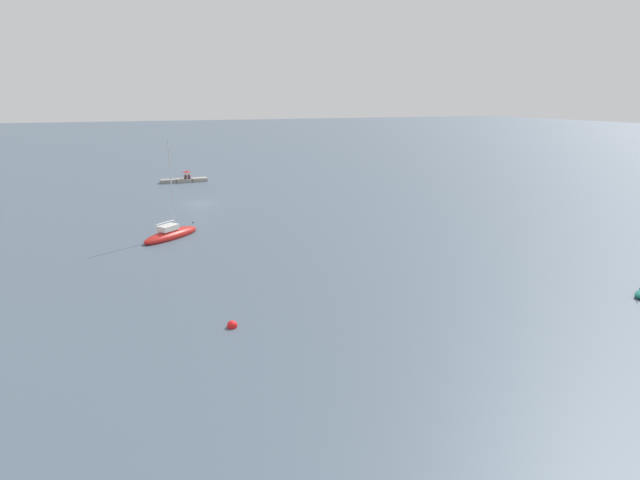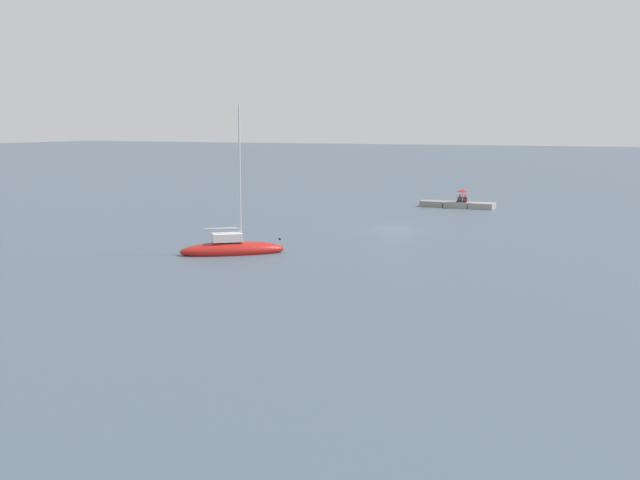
{
  "view_description": "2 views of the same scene",
  "coord_description": "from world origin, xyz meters",
  "px_view_note": "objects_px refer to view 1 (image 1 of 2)",
  "views": [
    {
      "loc": [
        8.38,
        64.26,
        12.96
      ],
      "look_at": [
        -6.86,
        24.82,
        0.94
      ],
      "focal_mm": 28.13,
      "sensor_mm": 36.0,
      "label": 1
    },
    {
      "loc": [
        -21.16,
        58.17,
        8.05
      ],
      "look_at": [
        -2.05,
        17.84,
        1.58
      ],
      "focal_mm": 44.94,
      "sensor_mm": 36.0,
      "label": 2
    }
  ],
  "objects_px": {
    "sailboat_red_near": "(171,234)",
    "mooring_buoy_near": "(232,326)",
    "umbrella_open_red": "(187,171)",
    "person_seated_brown_right": "(185,177)",
    "person_seated_maroon_left": "(189,177)"
  },
  "relations": [
    {
      "from": "person_seated_brown_right",
      "to": "umbrella_open_red",
      "type": "bearing_deg",
      "value": -167.54
    },
    {
      "from": "umbrella_open_red",
      "to": "sailboat_red_near",
      "type": "relative_size",
      "value": 0.14
    },
    {
      "from": "mooring_buoy_near",
      "to": "sailboat_red_near",
      "type": "bearing_deg",
      "value": -85.99
    },
    {
      "from": "person_seated_brown_right",
      "to": "sailboat_red_near",
      "type": "distance_m",
      "value": 33.83
    },
    {
      "from": "mooring_buoy_near",
      "to": "umbrella_open_red",
      "type": "bearing_deg",
      "value": -94.19
    },
    {
      "from": "person_seated_brown_right",
      "to": "umbrella_open_red",
      "type": "height_order",
      "value": "umbrella_open_red"
    },
    {
      "from": "umbrella_open_red",
      "to": "sailboat_red_near",
      "type": "xyz_separation_m",
      "value": [
        5.55,
        33.48,
        -1.35
      ]
    },
    {
      "from": "person_seated_maroon_left",
      "to": "sailboat_red_near",
      "type": "distance_m",
      "value": 33.88
    },
    {
      "from": "person_seated_maroon_left",
      "to": "person_seated_brown_right",
      "type": "bearing_deg",
      "value": -4.38
    },
    {
      "from": "person_seated_brown_right",
      "to": "mooring_buoy_near",
      "type": "xyz_separation_m",
      "value": [
        3.75,
        54.98,
        -0.71
      ]
    },
    {
      "from": "person_seated_maroon_left",
      "to": "umbrella_open_red",
      "type": "xyz_separation_m",
      "value": [
        0.28,
        -0.11,
        0.86
      ]
    },
    {
      "from": "sailboat_red_near",
      "to": "mooring_buoy_near",
      "type": "bearing_deg",
      "value": -35.1
    },
    {
      "from": "person_seated_maroon_left",
      "to": "umbrella_open_red",
      "type": "bearing_deg",
      "value": -20.51
    },
    {
      "from": "person_seated_brown_right",
      "to": "sailboat_red_near",
      "type": "xyz_separation_m",
      "value": [
        5.26,
        33.42,
        -0.48
      ]
    },
    {
      "from": "person_seated_maroon_left",
      "to": "person_seated_brown_right",
      "type": "xyz_separation_m",
      "value": [
        0.56,
        -0.05,
        0.0
      ]
    }
  ]
}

